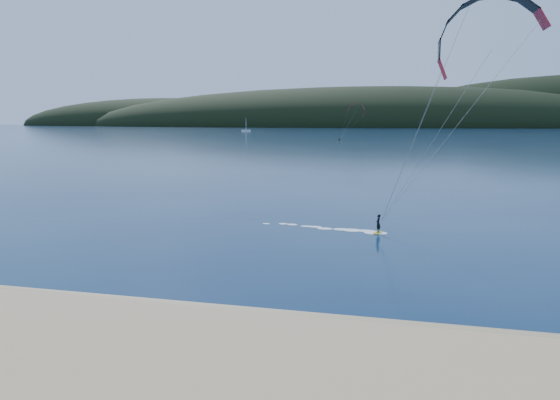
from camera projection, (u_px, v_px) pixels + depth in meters
name	position (u px, v px, depth m)	size (l,w,h in m)	color
ground	(182.00, 356.00, 21.03)	(1800.00, 1800.00, 0.00)	#08183D
wet_sand	(220.00, 315.00, 25.35)	(220.00, 2.50, 0.10)	#8E7252
headland	(398.00, 126.00, 737.19)	(1200.00, 310.00, 140.00)	black
kitesurfer_near	(484.00, 58.00, 35.81)	(22.31, 7.50, 17.89)	gold
kitesurfer_far	(356.00, 113.00, 218.67)	(12.28, 5.93, 15.95)	gold
sailboat	(246.00, 130.00, 427.42)	(8.08, 5.01, 11.24)	white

